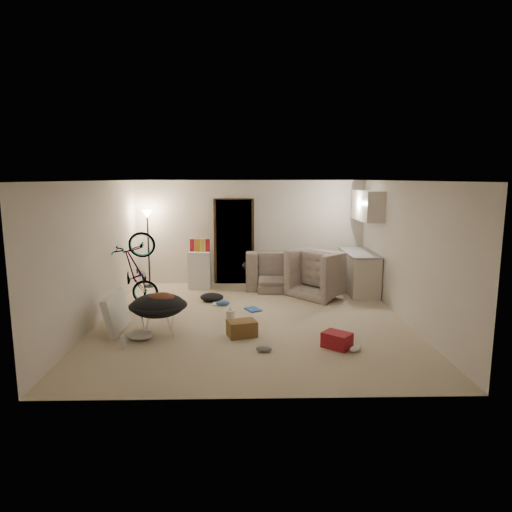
{
  "coord_description": "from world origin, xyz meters",
  "views": [
    {
      "loc": [
        -0.12,
        -7.97,
        2.54
      ],
      "look_at": [
        0.08,
        0.6,
        1.08
      ],
      "focal_mm": 32.0,
      "sensor_mm": 36.0,
      "label": 1
    }
  ],
  "objects_px": {
    "kitchen_counter": "(359,273)",
    "sofa": "(295,274)",
    "floor_lamp": "(148,232)",
    "drink_case_a": "(242,329)",
    "armchair": "(326,278)",
    "juicer": "(230,314)",
    "drink_case_b": "(337,340)",
    "mini_fridge": "(200,269)",
    "tv_box": "(116,312)",
    "bicycle": "(137,286)",
    "saucer_chair": "(158,311)"
  },
  "relations": [
    {
      "from": "kitchen_counter",
      "to": "juicer",
      "type": "distance_m",
      "value": 3.44
    },
    {
      "from": "kitchen_counter",
      "to": "mini_fridge",
      "type": "distance_m",
      "value": 3.66
    },
    {
      "from": "drink_case_b",
      "to": "floor_lamp",
      "type": "bearing_deg",
      "value": 171.97
    },
    {
      "from": "tv_box",
      "to": "drink_case_a",
      "type": "bearing_deg",
      "value": -9.28
    },
    {
      "from": "floor_lamp",
      "to": "juicer",
      "type": "distance_m",
      "value": 3.47
    },
    {
      "from": "bicycle",
      "to": "tv_box",
      "type": "height_order",
      "value": "bicycle"
    },
    {
      "from": "sofa",
      "to": "drink_case_a",
      "type": "height_order",
      "value": "sofa"
    },
    {
      "from": "mini_fridge",
      "to": "sofa",
      "type": "bearing_deg",
      "value": -1.84
    },
    {
      "from": "bicycle",
      "to": "drink_case_a",
      "type": "xyz_separation_m",
      "value": [
        2.12,
        -1.85,
        -0.27
      ]
    },
    {
      "from": "kitchen_counter",
      "to": "armchair",
      "type": "relative_size",
      "value": 1.3
    },
    {
      "from": "drink_case_b",
      "to": "juicer",
      "type": "xyz_separation_m",
      "value": [
        -1.67,
        1.48,
        -0.03
      ]
    },
    {
      "from": "floor_lamp",
      "to": "sofa",
      "type": "bearing_deg",
      "value": -3.34
    },
    {
      "from": "kitchen_counter",
      "to": "juicer",
      "type": "height_order",
      "value": "kitchen_counter"
    },
    {
      "from": "mini_fridge",
      "to": "tv_box",
      "type": "relative_size",
      "value": 0.89
    },
    {
      "from": "floor_lamp",
      "to": "tv_box",
      "type": "distance_m",
      "value": 3.32
    },
    {
      "from": "floor_lamp",
      "to": "armchair",
      "type": "bearing_deg",
      "value": -11.82
    },
    {
      "from": "kitchen_counter",
      "to": "mini_fridge",
      "type": "relative_size",
      "value": 1.74
    },
    {
      "from": "floor_lamp",
      "to": "tv_box",
      "type": "relative_size",
      "value": 1.87
    },
    {
      "from": "armchair",
      "to": "tv_box",
      "type": "xyz_separation_m",
      "value": [
        -3.95,
        -2.32,
        -0.06
      ]
    },
    {
      "from": "tv_box",
      "to": "mini_fridge",
      "type": "bearing_deg",
      "value": 70.06
    },
    {
      "from": "floor_lamp",
      "to": "armchair",
      "type": "xyz_separation_m",
      "value": [
        4.05,
        -0.85,
        -0.93
      ]
    },
    {
      "from": "kitchen_counter",
      "to": "juicer",
      "type": "xyz_separation_m",
      "value": [
        -2.83,
        -1.92,
        -0.35
      ]
    },
    {
      "from": "kitchen_counter",
      "to": "sofa",
      "type": "bearing_deg",
      "value": 162.22
    },
    {
      "from": "mini_fridge",
      "to": "drink_case_b",
      "type": "height_order",
      "value": "mini_fridge"
    },
    {
      "from": "tv_box",
      "to": "drink_case_b",
      "type": "relative_size",
      "value": 2.38
    },
    {
      "from": "armchair",
      "to": "tv_box",
      "type": "bearing_deg",
      "value": 78.58
    },
    {
      "from": "mini_fridge",
      "to": "tv_box",
      "type": "xyz_separation_m",
      "value": [
        -1.11,
        -3.07,
        -0.11
      ]
    },
    {
      "from": "drink_case_a",
      "to": "juicer",
      "type": "relative_size",
      "value": 2.0
    },
    {
      "from": "armchair",
      "to": "saucer_chair",
      "type": "xyz_separation_m",
      "value": [
        -3.21,
        -2.52,
        0.03
      ]
    },
    {
      "from": "mini_fridge",
      "to": "tv_box",
      "type": "distance_m",
      "value": 3.26
    },
    {
      "from": "mini_fridge",
      "to": "kitchen_counter",
      "type": "bearing_deg",
      "value": -7.9
    },
    {
      "from": "tv_box",
      "to": "drink_case_a",
      "type": "xyz_separation_m",
      "value": [
        2.12,
        -0.34,
        -0.19
      ]
    },
    {
      "from": "armchair",
      "to": "drink_case_a",
      "type": "height_order",
      "value": "armchair"
    },
    {
      "from": "floor_lamp",
      "to": "bicycle",
      "type": "height_order",
      "value": "floor_lamp"
    },
    {
      "from": "kitchen_counter",
      "to": "saucer_chair",
      "type": "distance_m",
      "value": 4.82
    },
    {
      "from": "floor_lamp",
      "to": "drink_case_a",
      "type": "distance_m",
      "value": 4.31
    },
    {
      "from": "floor_lamp",
      "to": "armchair",
      "type": "height_order",
      "value": "floor_lamp"
    },
    {
      "from": "armchair",
      "to": "juicer",
      "type": "bearing_deg",
      "value": 88.12
    },
    {
      "from": "kitchen_counter",
      "to": "drink_case_b",
      "type": "xyz_separation_m",
      "value": [
        -1.17,
        -3.4,
        -0.32
      ]
    },
    {
      "from": "bicycle",
      "to": "armchair",
      "type": "bearing_deg",
      "value": -82.09
    },
    {
      "from": "drink_case_b",
      "to": "kitchen_counter",
      "type": "bearing_deg",
      "value": 110.89
    },
    {
      "from": "armchair",
      "to": "floor_lamp",
      "type": "bearing_deg",
      "value": 36.34
    },
    {
      "from": "floor_lamp",
      "to": "drink_case_a",
      "type": "xyz_separation_m",
      "value": [
        2.22,
        -3.51,
        -1.18
      ]
    },
    {
      "from": "kitchen_counter",
      "to": "drink_case_a",
      "type": "height_order",
      "value": "kitchen_counter"
    },
    {
      "from": "kitchen_counter",
      "to": "armchair",
      "type": "height_order",
      "value": "kitchen_counter"
    },
    {
      "from": "bicycle",
      "to": "juicer",
      "type": "distance_m",
      "value": 2.13
    },
    {
      "from": "drink_case_b",
      "to": "saucer_chair",
      "type": "bearing_deg",
      "value": -153.78
    },
    {
      "from": "floor_lamp",
      "to": "juicer",
      "type": "bearing_deg",
      "value": -52.15
    },
    {
      "from": "armchair",
      "to": "bicycle",
      "type": "distance_m",
      "value": 4.03
    },
    {
      "from": "floor_lamp",
      "to": "drink_case_b",
      "type": "relative_size",
      "value": 4.45
    }
  ]
}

